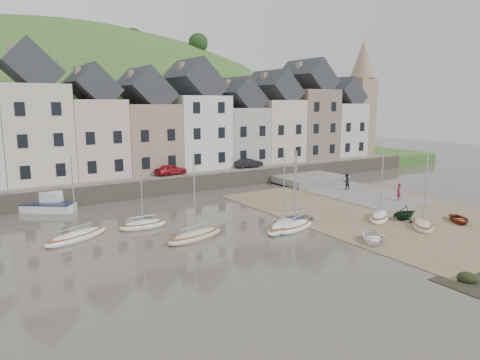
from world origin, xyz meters
TOP-DOWN VIEW (x-y plane):
  - ground at (0.00, 0.00)m, footprint 160.00×160.00m
  - quay_land at (0.00, 32.00)m, footprint 90.00×30.00m
  - quay_street at (0.00, 20.50)m, footprint 70.00×7.00m
  - seawall at (0.00, 17.00)m, footprint 70.00×1.20m
  - beach at (11.00, 0.00)m, footprint 18.00×26.00m
  - slipway at (15.00, 8.00)m, footprint 8.00×18.00m
  - hillside at (-5.00, 60.00)m, footprint 134.40×84.00m
  - townhouse_terrace at (1.76, 24.00)m, footprint 61.05×8.00m
  - church_spire at (34.55, 24.00)m, footprint 4.00×4.00m
  - sailboat_0 at (-13.96, 5.85)m, footprint 5.29×3.63m
  - sailboat_1 at (-8.91, 6.16)m, footprint 3.80×1.56m
  - sailboat_2 at (-6.69, 1.45)m, footprint 5.13×2.74m
  - sailboat_3 at (0.92, -0.52)m, footprint 4.51×2.70m
  - sailboat_4 at (0.38, 0.22)m, footprint 5.43×4.14m
  - sailboat_5 at (1.86, 0.80)m, footprint 4.19×1.55m
  - sailboat_6 at (8.85, -2.03)m, footprint 4.39×3.56m
  - sailboat_7 at (9.51, -5.66)m, footprint 3.67×3.55m
  - motorboat_2 at (-14.48, 16.09)m, footprint 5.31×4.54m
  - rowboat_white at (3.50, -5.90)m, footprint 3.60×3.70m
  - rowboat_green at (10.27, -3.36)m, footprint 2.61×2.32m
  - rowboat_red at (13.39, -6.25)m, footprint 3.16×3.28m
  - person_red at (15.81, 1.54)m, footprint 0.74×0.70m
  - person_dark at (15.46, 8.24)m, footprint 0.94×0.77m
  - car_left at (-0.70, 19.50)m, footprint 3.81×1.96m
  - car_right at (9.78, 19.50)m, footprint 3.75×1.56m

SIDE VIEW (x-z plane):
  - hillside at x=-5.00m, z-range -59.99..24.01m
  - ground at x=0.00m, z-range 0.00..0.00m
  - beach at x=11.00m, z-range 0.00..0.06m
  - slipway at x=15.00m, z-range 0.00..0.12m
  - sailboat_4 at x=0.38m, z-range -2.90..3.42m
  - sailboat_0 at x=-13.96m, z-range -2.90..3.42m
  - sailboat_2 at x=-6.69m, z-range -2.90..3.42m
  - sailboat_3 at x=0.92m, z-range -2.90..3.42m
  - sailboat_6 at x=8.85m, z-range -2.90..3.42m
  - sailboat_5 at x=1.86m, z-range -2.89..3.43m
  - sailboat_1 at x=-8.91m, z-range -2.89..3.43m
  - sailboat_7 at x=9.51m, z-range -2.89..3.43m
  - rowboat_red at x=13.39m, z-range 0.06..0.61m
  - rowboat_white at x=3.50m, z-range 0.06..0.69m
  - motorboat_2 at x=-14.48m, z-range -0.27..1.43m
  - rowboat_green at x=10.27m, z-range 0.06..1.32m
  - quay_land at x=0.00m, z-range 0.00..1.50m
  - seawall at x=0.00m, z-range 0.00..1.80m
  - person_red at x=15.81m, z-range 0.12..1.82m
  - person_dark at x=15.46m, z-range 0.12..1.90m
  - quay_street at x=0.00m, z-range 1.50..1.60m
  - car_right at x=9.78m, z-range 1.60..2.81m
  - car_left at x=-0.70m, z-range 1.60..2.84m
  - townhouse_terrace at x=1.76m, z-range 0.36..14.29m
  - church_spire at x=34.55m, z-range 2.06..20.06m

